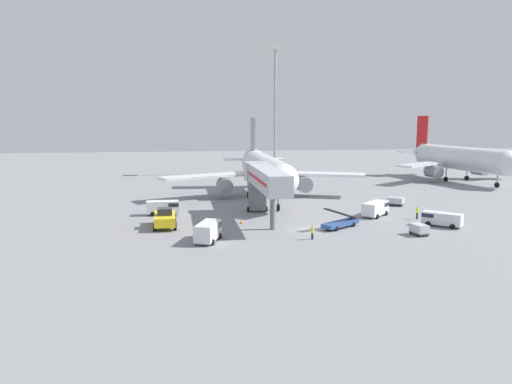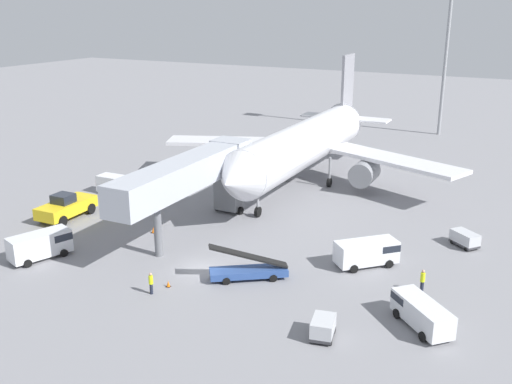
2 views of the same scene
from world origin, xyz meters
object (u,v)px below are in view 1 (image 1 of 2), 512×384
at_px(service_van_near_left, 208,230).
at_px(baggage_cart_outer_left, 419,229).
at_px(jet_bridge, 265,180).
at_px(service_van_rear_right, 164,207).
at_px(airplane_at_gate, 265,170).
at_px(apron_light_mast, 275,89).
at_px(ground_crew_worker_midground, 417,212).
at_px(safety_cone_bravo, 313,234).
at_px(baggage_cart_near_right, 396,201).
at_px(airplane_background, 459,159).
at_px(service_van_rear_left, 376,208).
at_px(ground_crew_worker_foreground, 312,232).
at_px(safety_cone_alpha, 241,222).
at_px(service_van_outer_right, 441,218).
at_px(pushback_tug, 165,218).
at_px(belt_loader_truck, 340,222).

height_order(service_van_near_left, baggage_cart_outer_left, service_van_near_left).
distance_m(jet_bridge, service_van_rear_right, 16.29).
bearing_deg(airplane_at_gate, jet_bridge, -99.10).
height_order(airplane_at_gate, apron_light_mast, apron_light_mast).
xyz_separation_m(service_van_rear_right, ground_crew_worker_midground, (36.30, -8.24, -0.22)).
relative_size(service_van_near_left, safety_cone_bravo, 10.96).
bearing_deg(ground_crew_worker_midground, baggage_cart_outer_left, -114.54).
height_order(baggage_cart_near_right, airplane_background, airplane_background).
relative_size(airplane_background, apron_light_mast, 1.05).
height_order(service_van_rear_left, ground_crew_worker_foreground, service_van_rear_left).
bearing_deg(safety_cone_alpha, apron_light_mast, 75.39).
distance_m(service_van_outer_right, safety_cone_bravo, 18.84).
bearing_deg(baggage_cart_outer_left, jet_bridge, 146.55).
relative_size(baggage_cart_outer_left, ground_crew_worker_foreground, 1.38).
bearing_deg(pushback_tug, jet_bridge, 10.50).
bearing_deg(ground_crew_worker_midground, apron_light_mast, 99.89).
bearing_deg(ground_crew_worker_foreground, baggage_cart_near_right, 46.46).
height_order(ground_crew_worker_midground, airplane_background, airplane_background).
distance_m(ground_crew_worker_foreground, safety_cone_bravo, 1.74).
bearing_deg(safety_cone_bravo, apron_light_mast, 83.76).
distance_m(service_van_outer_right, service_van_rear_right, 39.56).
bearing_deg(pushback_tug, service_van_near_left, -56.97).
distance_m(airplane_at_gate, airplane_background, 50.38).
bearing_deg(service_van_near_left, ground_crew_worker_midground, 15.96).
distance_m(belt_loader_truck, baggage_cart_outer_left, 10.01).
distance_m(baggage_cart_near_right, ground_crew_worker_midground, 10.83).
bearing_deg(ground_crew_worker_foreground, service_van_outer_right, 13.88).
bearing_deg(service_van_outer_right, safety_cone_alpha, 168.42).
xyz_separation_m(service_van_rear_left, safety_cone_bravo, (-12.44, -11.03, -0.97)).
xyz_separation_m(service_van_near_left, ground_crew_worker_midground, (30.40, 8.69, -0.30)).
distance_m(service_van_outer_right, service_van_near_left, 31.59).
relative_size(service_van_near_left, baggage_cart_outer_left, 2.29).
relative_size(airplane_at_gate, safety_cone_alpha, 64.49).
bearing_deg(airplane_at_gate, service_van_rear_right, -142.77).
distance_m(service_van_near_left, service_van_rear_left, 27.78).
distance_m(service_van_outer_right, apron_light_mast, 67.94).
bearing_deg(safety_cone_alpha, belt_loader_truck, -19.23).
xyz_separation_m(pushback_tug, apron_light_mast, (25.53, 59.21, 20.24)).
relative_size(pushback_tug, baggage_cart_near_right, 2.25).
relative_size(jet_bridge, belt_loader_truck, 3.32).
relative_size(service_van_outer_right, baggage_cart_outer_left, 2.05).
height_order(belt_loader_truck, safety_cone_bravo, belt_loader_truck).
distance_m(ground_crew_worker_midground, airplane_background, 48.26).
bearing_deg(ground_crew_worker_midground, safety_cone_bravo, -155.07).
bearing_deg(ground_crew_worker_midground, service_van_near_left, -164.04).
bearing_deg(service_van_rear_left, airplane_at_gate, 126.20).
xyz_separation_m(ground_crew_worker_midground, safety_cone_bravo, (-17.58, -8.17, -0.74)).
bearing_deg(safety_cone_alpha, safety_cone_bravo, -47.34).
height_order(airplane_at_gate, service_van_near_left, airplane_at_gate).
height_order(pushback_tug, service_van_outer_right, pushback_tug).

